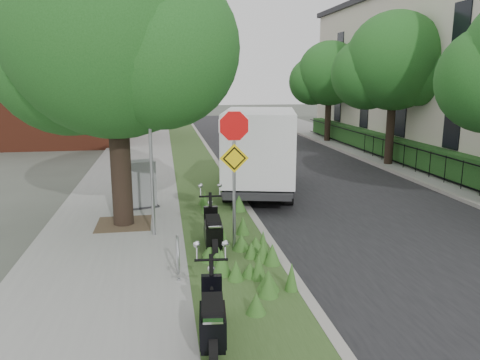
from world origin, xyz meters
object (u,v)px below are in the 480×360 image
(scooter_near, at_px, (213,235))
(scooter_far, at_px, (213,324))
(sign_assembly, at_px, (234,151))
(box_truck, at_px, (260,147))
(utility_cabinet, at_px, (139,185))

(scooter_near, xyz_separation_m, scooter_far, (-0.41, -3.76, -0.01))
(sign_assembly, height_order, box_truck, sign_assembly)
(sign_assembly, xyz_separation_m, scooter_near, (-0.50, -0.21, -1.80))
(scooter_near, distance_m, scooter_far, 3.78)
(sign_assembly, bearing_deg, scooter_near, -157.34)
(scooter_near, relative_size, scooter_far, 1.02)
(box_truck, height_order, utility_cabinet, box_truck)
(sign_assembly, distance_m, utility_cabinet, 4.75)
(sign_assembly, distance_m, scooter_far, 4.46)
(scooter_near, height_order, box_truck, box_truck)
(scooter_far, xyz_separation_m, utility_cabinet, (-1.36, 7.85, 0.26))
(sign_assembly, xyz_separation_m, scooter_far, (-0.91, -3.97, -1.81))
(sign_assembly, relative_size, utility_cabinet, 2.34)
(sign_assembly, relative_size, box_truck, 0.56)
(scooter_near, xyz_separation_m, utility_cabinet, (-1.77, 4.09, 0.25))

